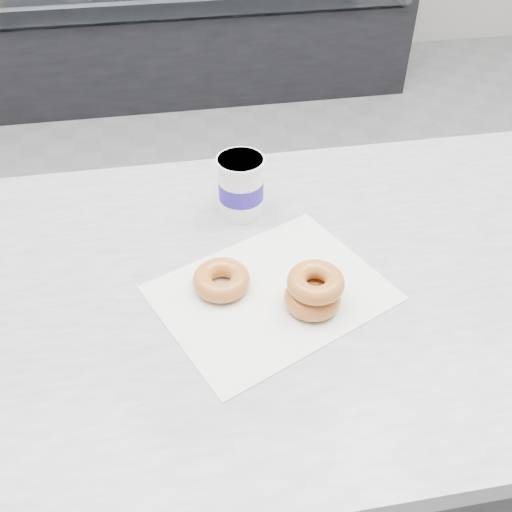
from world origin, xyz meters
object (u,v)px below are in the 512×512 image
Objects in this scene: donut_stack at (314,290)px; coffee_cup at (241,186)px; counter at (300,427)px; donut_single at (221,280)px.

donut_stack is 1.01× the size of coffee_cup.
coffee_cup is at bearing 115.76° from counter.
donut_stack is at bearing -65.14° from coffee_cup.
counter is at bearing 0.87° from donut_single.
counter is 26.73× the size of coffee_cup.
coffee_cup reaches higher than donut_stack.
donut_single is at bearing -179.13° from counter.
donut_stack is (0.13, -0.06, 0.01)m from donut_single.
donut_single is 0.79× the size of donut_stack.
coffee_cup is (-0.09, 0.19, 0.51)m from counter.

